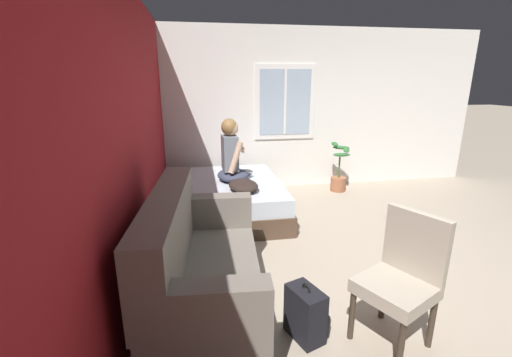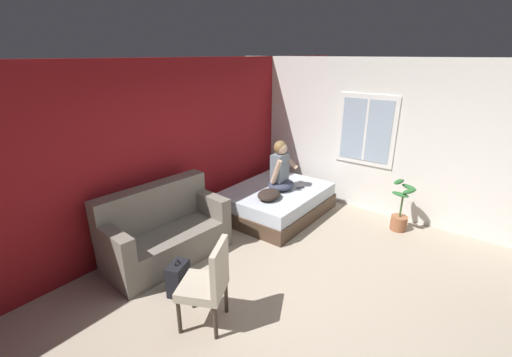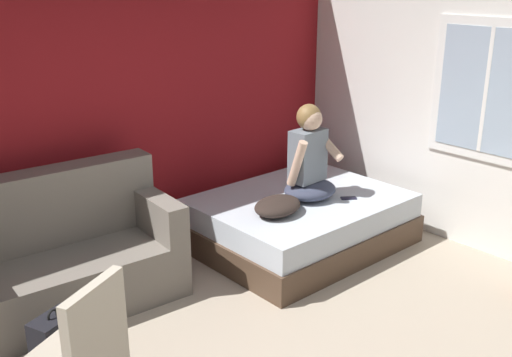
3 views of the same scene
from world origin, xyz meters
name	(u,v)px [view 1 (image 1 of 3)]	position (x,y,z in m)	size (l,w,h in m)	color
ground_plane	(393,271)	(0.00, 0.00, 0.00)	(40.00, 40.00, 0.00)	tan
wall_back_accent	(118,148)	(0.00, 2.51, 1.35)	(10.95, 0.16, 2.70)	maroon
wall_side_with_window	(305,110)	(3.06, 0.01, 1.35)	(0.19, 6.27, 2.70)	silver
bed	(229,198)	(1.81, 1.49, 0.24)	(1.88, 1.47, 0.48)	#4C3828
couch	(199,271)	(-0.32, 1.93, 0.39)	(1.76, 0.95, 1.04)	slate
side_chair	(402,275)	(-0.86, 0.51, 0.53)	(0.62, 0.62, 0.98)	#382D23
person_seated	(231,156)	(1.86, 1.44, 0.84)	(0.54, 0.47, 0.88)	#383D51
backpack	(306,314)	(-0.73, 1.16, 0.19)	(0.34, 0.31, 0.46)	black
throw_pillow	(243,186)	(1.38, 1.34, 0.55)	(0.48, 0.36, 0.14)	#2D231E
cell_phone	(248,175)	(2.11, 1.17, 0.48)	(0.07, 0.14, 0.01)	black
potted_plant	(339,174)	(2.54, -0.47, 0.30)	(0.39, 0.37, 0.85)	#995B3D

